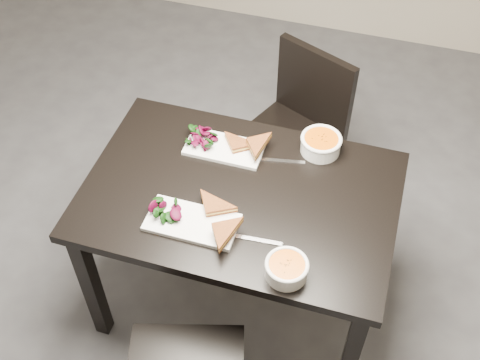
{
  "coord_description": "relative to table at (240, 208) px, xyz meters",
  "views": [
    {
      "loc": [
        0.86,
        -1.24,
        2.51
      ],
      "look_at": [
        0.42,
        0.2,
        0.82
      ],
      "focal_mm": 45.27,
      "sensor_mm": 36.0,
      "label": 1
    }
  ],
  "objects": [
    {
      "name": "sandwich_far",
      "position": [
        -0.06,
        0.19,
        0.14
      ],
      "size": [
        0.2,
        0.19,
        0.05
      ],
      "primitive_type": null,
      "rotation": [
        0.0,
        0.0,
        0.61
      ],
      "color": "#9F4D21",
      "rests_on": "plate_far"
    },
    {
      "name": "cutlery_far",
      "position": [
        0.12,
        0.21,
        0.1
      ],
      "size": [
        0.18,
        0.05,
        0.0
      ],
      "primitive_type": "cube",
      "rotation": [
        0.0,
        0.0,
        0.19
      ],
      "color": "silver",
      "rests_on": "table"
    },
    {
      "name": "plate_far",
      "position": [
        -0.13,
        0.2,
        0.11
      ],
      "size": [
        0.32,
        0.16,
        0.02
      ],
      "primitive_type": "cube",
      "color": "white",
      "rests_on": "table"
    },
    {
      "name": "chair_far",
      "position": [
        0.08,
        0.73,
        -0.17
      ],
      "size": [
        0.55,
        0.55,
        0.85
      ],
      "rotation": [
        0.0,
        0.0,
        -0.42
      ],
      "color": "black",
      "rests_on": "ground"
    },
    {
      "name": "salad_near",
      "position": [
        -0.22,
        -0.2,
        0.14
      ],
      "size": [
        0.1,
        0.09,
        0.05
      ],
      "primitive_type": null,
      "color": "black",
      "rests_on": "plate_near"
    },
    {
      "name": "plate_near",
      "position": [
        -0.12,
        -0.2,
        0.11
      ],
      "size": [
        0.34,
        0.17,
        0.02
      ],
      "primitive_type": "cube",
      "color": "white",
      "rests_on": "table"
    },
    {
      "name": "salad_far",
      "position": [
        -0.23,
        0.2,
        0.14
      ],
      "size": [
        0.1,
        0.09,
        0.04
      ],
      "primitive_type": null,
      "color": "black",
      "rests_on": "plate_far"
    },
    {
      "name": "table",
      "position": [
        0.0,
        0.0,
        0.0
      ],
      "size": [
        1.2,
        0.8,
        0.75
      ],
      "color": "black",
      "rests_on": "ground"
    },
    {
      "name": "sandwich_near",
      "position": [
        -0.06,
        -0.18,
        0.14
      ],
      "size": [
        0.21,
        0.19,
        0.05
      ],
      "primitive_type": null,
      "rotation": [
        0.0,
        0.0,
        0.52
      ],
      "color": "#9F4D21",
      "rests_on": "plate_near"
    },
    {
      "name": "soup_bowl_far",
      "position": [
        0.25,
        0.31,
        0.14
      ],
      "size": [
        0.17,
        0.17,
        0.07
      ],
      "color": "white",
      "rests_on": "table"
    },
    {
      "name": "cutlery_near",
      "position": [
        0.13,
        -0.2,
        0.1
      ],
      "size": [
        0.18,
        0.03,
        0.0
      ],
      "primitive_type": "cube",
      "rotation": [
        0.0,
        0.0,
        0.07
      ],
      "color": "silver",
      "rests_on": "table"
    },
    {
      "name": "soup_bowl_near",
      "position": [
        0.26,
        -0.31,
        0.14
      ],
      "size": [
        0.15,
        0.15,
        0.07
      ],
      "color": "white",
      "rests_on": "table"
    },
    {
      "name": "ground",
      "position": [
        -0.42,
        -0.2,
        -0.65
      ],
      "size": [
        5.0,
        5.0,
        0.0
      ],
      "primitive_type": "plane",
      "color": "#47474C",
      "rests_on": "ground"
    }
  ]
}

